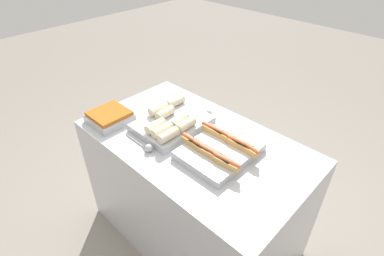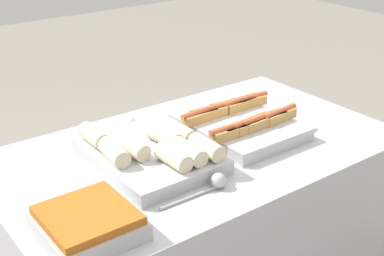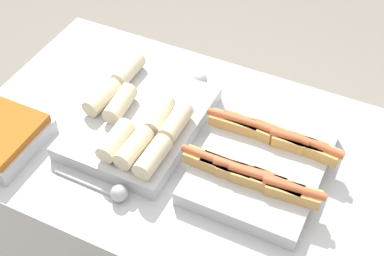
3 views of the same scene
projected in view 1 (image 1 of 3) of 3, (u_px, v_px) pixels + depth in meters
ground_plane at (194, 231)px, 2.40m from camera, size 12.00×12.00×0.00m
counter at (194, 191)px, 2.13m from camera, size 1.45×0.85×0.92m
tray_hotdogs at (219, 149)px, 1.72m from camera, size 0.42×0.44×0.10m
tray_wraps at (171, 122)px, 1.94m from camera, size 0.35×0.47×0.11m
tray_side_front at (110, 117)px, 2.01m from camera, size 0.25×0.25×0.07m
serving_spoon_near at (147, 147)px, 1.77m from camera, size 0.24×0.05×0.05m
serving_spoon_far at (207, 112)px, 2.08m from camera, size 0.24×0.05×0.05m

